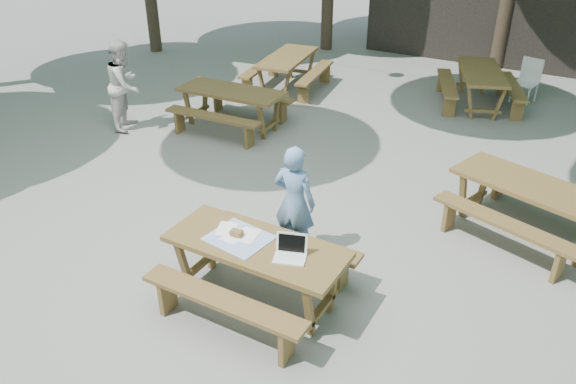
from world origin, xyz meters
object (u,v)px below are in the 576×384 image
at_px(second_person, 125,85).
at_px(plastic_chair, 524,90).
at_px(woman, 294,202).
at_px(main_picnic_table, 257,271).
at_px(picnic_table_nw, 232,108).

height_order(second_person, plastic_chair, second_person).
distance_m(woman, second_person, 5.18).
distance_m(main_picnic_table, picnic_table_nw, 5.07).
bearing_deg(main_picnic_table, woman, 94.37).
bearing_deg(second_person, woman, -135.59).
height_order(picnic_table_nw, woman, woman).
height_order(woman, second_person, second_person).
bearing_deg(plastic_chair, second_person, -126.01).
bearing_deg(second_person, main_picnic_table, -144.46).
distance_m(second_person, plastic_chair, 8.19).
bearing_deg(picnic_table_nw, main_picnic_table, -55.05).
bearing_deg(woman, picnic_table_nw, -47.70).
relative_size(main_picnic_table, picnic_table_nw, 0.98).
distance_m(main_picnic_table, plastic_chair, 8.40).
relative_size(main_picnic_table, second_person, 1.20).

